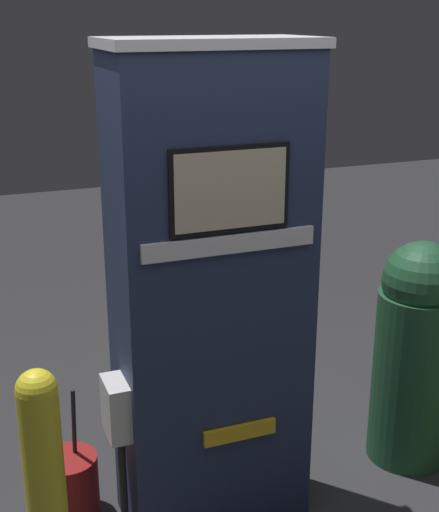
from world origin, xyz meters
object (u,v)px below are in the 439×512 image
Objects in this scene: gas_pump at (210,300)px; safety_bollard at (47,505)px; trash_bin at (415,351)px; squeegee_bucket at (70,485)px.

safety_bollard is (-0.79, -0.45, -0.49)m from gas_pump.
trash_bin is 1.78× the size of squeegee_bucket.
squeegee_bucket is (-0.62, 0.22, -0.92)m from gas_pump.
gas_pump is 1.22m from trash_bin.
safety_bollard is at bearing -103.98° from squeegee_bucket.
squeegee_bucket is at bearing 160.07° from gas_pump.
gas_pump is at bearing 30.02° from safety_bollard.
trash_bin reaches higher than safety_bollard.
gas_pump is 3.22× the size of squeegee_bucket.
gas_pump is at bearing -19.93° from squeegee_bucket.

